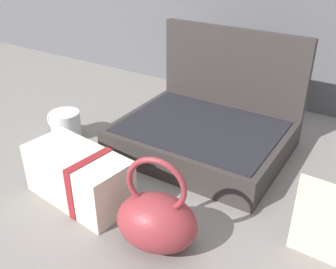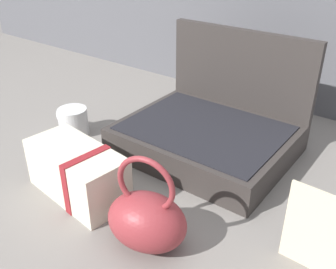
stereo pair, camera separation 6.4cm
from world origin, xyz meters
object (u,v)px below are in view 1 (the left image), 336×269
object	(u,v)px
teal_pouch_handbag	(157,220)
coffee_mug	(65,125)
cream_toiletry_bag	(80,177)
info_card_left	(324,223)
open_suitcase	(207,126)

from	to	relation	value
teal_pouch_handbag	coffee_mug	world-z (taller)	teal_pouch_handbag
teal_pouch_handbag	cream_toiletry_bag	world-z (taller)	teal_pouch_handbag
coffee_mug	info_card_left	xyz separation A→B (m)	(0.74, -0.09, 0.04)
teal_pouch_handbag	open_suitcase	bearing A→B (deg)	103.28
cream_toiletry_bag	open_suitcase	bearing A→B (deg)	69.66
open_suitcase	coffee_mug	bearing A→B (deg)	-155.21
open_suitcase	info_card_left	size ratio (longest dim) A/B	2.57
coffee_mug	info_card_left	world-z (taller)	info_card_left
teal_pouch_handbag	coffee_mug	xyz separation A→B (m)	(-0.47, 0.22, -0.02)
open_suitcase	coffee_mug	distance (m)	0.41
cream_toiletry_bag	info_card_left	xyz separation A→B (m)	(0.50, 0.10, 0.02)
open_suitcase	cream_toiletry_bag	bearing A→B (deg)	-110.34
open_suitcase	cream_toiletry_bag	world-z (taller)	open_suitcase
teal_pouch_handbag	coffee_mug	bearing A→B (deg)	154.84
info_card_left	teal_pouch_handbag	bearing A→B (deg)	-151.97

